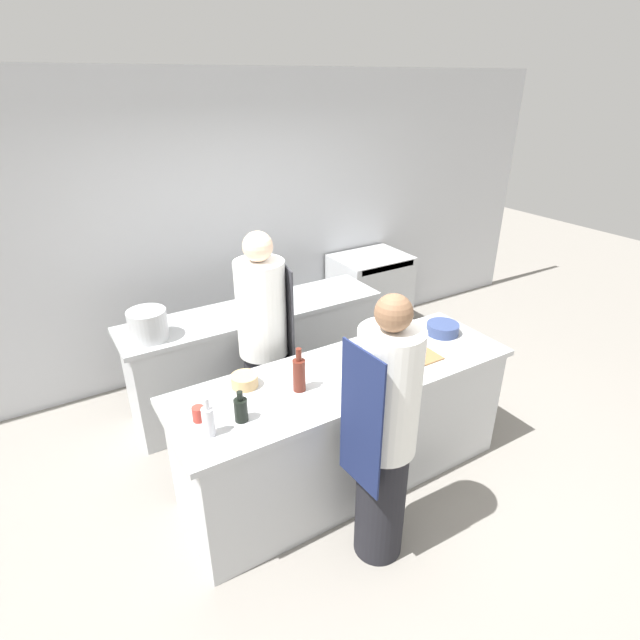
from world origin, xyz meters
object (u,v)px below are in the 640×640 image
oven_range (369,297)px  bottle_olive_oil (241,409)px  bowl_prep_small (245,381)px  bowl_ceramic_blue (443,329)px  bottle_wine (384,341)px  bottle_sauce (208,421)px  bowl_mixing_large (380,376)px  cup (198,414)px  bottle_cooking_oil (299,374)px  chef_at_stove (264,344)px  bottle_vinegar (373,355)px  stockpot (148,325)px  chef_at_prep_near (384,437)px

oven_range → bottle_olive_oil: size_ratio=4.87×
bowl_prep_small → bowl_ceramic_blue: (1.61, -0.12, 0.00)m
oven_range → bottle_wine: 2.15m
bottle_sauce → bowl_mixing_large: bottle_sauce is taller
bowl_prep_small → cup: cup is taller
bottle_wine → bowl_ceramic_blue: size_ratio=1.20×
bowl_mixing_large → bowl_prep_small: size_ratio=1.47×
bowl_ceramic_blue → bottle_sauce: bearing=-173.4°
oven_range → bottle_sauce: (-2.54, -1.91, 0.53)m
bottle_sauce → bowl_ceramic_blue: 1.99m
bottle_wine → bowl_prep_small: size_ratio=1.70×
bottle_cooking_oil → bowl_prep_small: size_ratio=1.72×
bottle_wine → bottle_sauce: size_ratio=1.23×
chef_at_stove → bottle_vinegar: 0.88m
bottle_sauce → bowl_mixing_large: 1.15m
bowl_prep_small → stockpot: size_ratio=0.60×
bottle_wine → bowl_mixing_large: size_ratio=1.16×
chef_at_prep_near → bowl_prep_small: chef_at_prep_near is taller
oven_range → stockpot: stockpot is taller
chef_at_prep_near → chef_at_stove: 1.35m
bottle_sauce → bowl_ceramic_blue: (1.98, 0.23, -0.05)m
chef_at_stove → bottle_cooking_oil: bearing=3.0°
chef_at_prep_near → chef_at_stove: size_ratio=1.00×
bottle_sauce → stockpot: bottle_sauce is taller
bowl_mixing_large → cup: 1.18m
bottle_sauce → chef_at_stove: bearing=49.0°
oven_range → bowl_mixing_large: bearing=-125.2°
bottle_vinegar → bottle_wine: (0.16, 0.08, 0.03)m
stockpot → bottle_olive_oil: bearing=-81.5°
bowl_ceramic_blue → cup: cup is taller
bottle_vinegar → bottle_sauce: size_ratio=0.95×
bowl_prep_small → stockpot: (-0.36, 0.98, 0.08)m
bottle_cooking_oil → bowl_prep_small: 0.37m
bottle_cooking_oil → bottle_sauce: 0.66m
bowl_prep_small → cup: size_ratio=1.93×
bottle_olive_oil → bowl_mixing_large: 0.95m
bowl_mixing_large → stockpot: stockpot is taller
bottle_vinegar → bowl_mixing_large: (-0.07, -0.17, -0.06)m
bowl_prep_small → cup: bearing=-152.4°
oven_range → chef_at_stove: size_ratio=0.54×
bottle_vinegar → stockpot: stockpot is taller
chef_at_stove → bowl_ceramic_blue: bearing=73.7°
chef_at_prep_near → bottle_olive_oil: bearing=47.1°
bowl_ceramic_blue → chef_at_prep_near: bearing=-147.3°
oven_range → bottle_cooking_oil: size_ratio=3.18×
chef_at_prep_near → stockpot: (-0.83, 1.83, 0.14)m
bottle_cooking_oil → cup: 0.66m
chef_at_prep_near → bottle_cooking_oil: bearing=14.2°
bottle_olive_oil → stockpot: bearing=98.5°
chef_at_prep_near → bottle_wine: bearing=-40.6°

